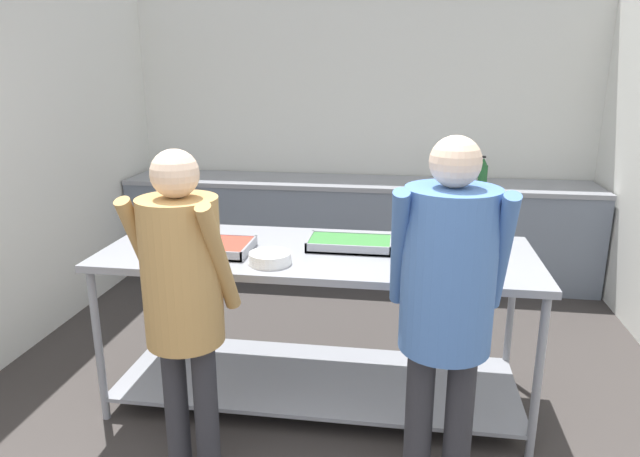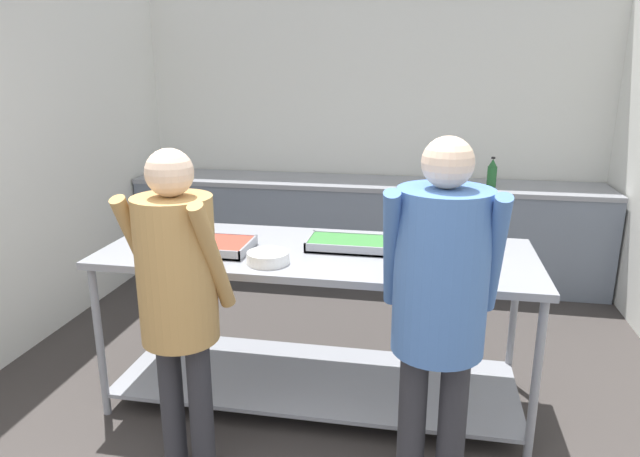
% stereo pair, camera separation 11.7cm
% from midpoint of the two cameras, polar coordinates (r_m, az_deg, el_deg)
% --- Properties ---
extents(wall_rear, '(4.46, 0.06, 2.65)m').
position_cam_midpoint_polar(wall_rear, '(5.58, 5.67, 9.50)').
color(wall_rear, silver).
rests_on(wall_rear, ground_plane).
extents(wall_left, '(0.06, 4.51, 2.65)m').
position_cam_midpoint_polar(wall_left, '(4.32, -28.07, 5.86)').
color(wall_left, silver).
rests_on(wall_left, ground_plane).
extents(back_counter, '(4.30, 0.65, 0.93)m').
position_cam_midpoint_polar(back_counter, '(5.38, 5.07, -0.07)').
color(back_counter, slate).
rests_on(back_counter, ground_plane).
extents(serving_counter, '(2.43, 0.89, 0.94)m').
position_cam_midpoint_polar(serving_counter, '(3.33, 0.69, -7.20)').
color(serving_counter, gray).
rests_on(serving_counter, ground_plane).
extents(serving_tray_vegetables, '(0.45, 0.32, 0.05)m').
position_cam_midpoint_polar(serving_tray_vegetables, '(3.27, -9.85, -1.71)').
color(serving_tray_vegetables, gray).
rests_on(serving_tray_vegetables, serving_counter).
extents(plate_stack, '(0.23, 0.23, 0.06)m').
position_cam_midpoint_polar(plate_stack, '(3.02, -4.13, -2.93)').
color(plate_stack, white).
rests_on(plate_stack, serving_counter).
extents(serving_tray_roast, '(0.48, 0.27, 0.05)m').
position_cam_midpoint_polar(serving_tray_roast, '(3.26, 4.01, -1.55)').
color(serving_tray_roast, gray).
rests_on(serving_tray_roast, serving_counter).
extents(sauce_pan, '(0.36, 0.22, 0.07)m').
position_cam_midpoint_polar(sauce_pan, '(3.04, 12.18, -2.86)').
color(sauce_pan, gray).
rests_on(sauce_pan, serving_counter).
extents(guest_serving_left, '(0.49, 0.39, 1.68)m').
position_cam_midpoint_polar(guest_serving_left, '(2.47, 13.24, -6.19)').
color(guest_serving_left, '#2D2D33').
rests_on(guest_serving_left, ground_plane).
extents(guest_serving_right, '(0.48, 0.36, 1.61)m').
position_cam_midpoint_polar(guest_serving_right, '(2.65, -12.83, -5.54)').
color(guest_serving_right, '#2D2D33').
rests_on(guest_serving_right, ground_plane).
extents(water_bottle, '(0.08, 0.08, 0.26)m').
position_cam_midpoint_polar(water_bottle, '(5.22, 17.45, 5.29)').
color(water_bottle, '#23602D').
rests_on(water_bottle, back_counter).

